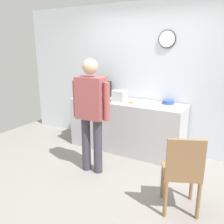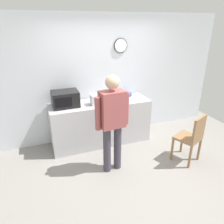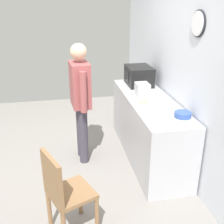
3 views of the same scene
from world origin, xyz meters
name	(u,v)px [view 2 (image 2 of 3)]	position (x,y,z in m)	size (l,w,h in m)	color
ground_plane	(136,173)	(0.00, 0.00, 0.00)	(6.00, 6.00, 0.00)	gray
back_wall	(105,78)	(0.00, 1.60, 1.30)	(5.40, 0.13, 2.60)	silver
kitchen_counter	(101,123)	(-0.23, 1.22, 0.46)	(2.05, 0.62, 0.91)	#B7B7BC
microwave	(65,99)	(-0.92, 1.25, 1.06)	(0.50, 0.39, 0.30)	black
sandwich_plate	(112,103)	(-0.05, 1.07, 0.94)	(0.23, 0.23, 0.07)	white
salad_bowl	(127,94)	(0.45, 1.41, 0.95)	(0.20, 0.20, 0.06)	#33519E
toaster	(96,100)	(-0.34, 1.14, 1.01)	(0.22, 0.18, 0.20)	silver
fork_utensil	(136,101)	(0.47, 1.03, 0.92)	(0.17, 0.02, 0.01)	silver
spoon_utensil	(101,99)	(-0.16, 1.39, 0.92)	(0.17, 0.02, 0.01)	silver
person_standing	(112,118)	(-0.34, 0.26, 0.99)	(0.59, 0.27, 1.70)	#3D3945
wooden_chair	(192,137)	(1.07, -0.04, 0.52)	(0.52, 0.52, 0.94)	olive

